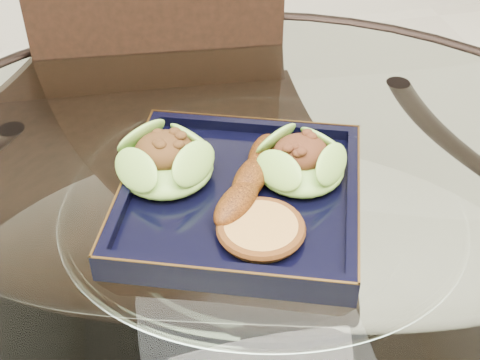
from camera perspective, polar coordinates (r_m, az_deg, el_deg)
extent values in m
cylinder|color=white|center=(0.75, 1.81, -5.16)|extent=(1.10, 1.10, 0.01)
torus|color=black|center=(0.75, 1.81, -5.16)|extent=(1.13, 1.13, 0.02)
cylinder|color=black|center=(1.27, 10.79, -6.76)|extent=(0.04, 0.04, 0.75)
cylinder|color=black|center=(1.21, -15.08, -10.75)|extent=(0.04, 0.04, 0.75)
cube|color=black|center=(1.13, -5.35, -6.69)|extent=(0.45, 0.45, 0.04)
cube|color=black|center=(1.12, -6.79, 10.08)|extent=(0.40, 0.06, 0.46)
cylinder|color=black|center=(1.44, -12.42, -8.89)|extent=(0.03, 0.03, 0.45)
cylinder|color=black|center=(1.44, 1.98, -7.67)|extent=(0.03, 0.03, 0.45)
cube|color=black|center=(0.77, 0.00, -1.72)|extent=(0.35, 0.35, 0.02)
ellipsoid|color=#4F952B|center=(0.78, -6.36, 1.45)|extent=(0.13, 0.13, 0.04)
ellipsoid|color=#669A2C|center=(0.78, 5.20, 1.39)|extent=(0.12, 0.12, 0.04)
ellipsoid|color=#6B320B|center=(0.76, 0.90, 0.14)|extent=(0.12, 0.16, 0.03)
cylinder|color=#B57C3C|center=(0.71, 1.80, -4.29)|extent=(0.10, 0.10, 0.02)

